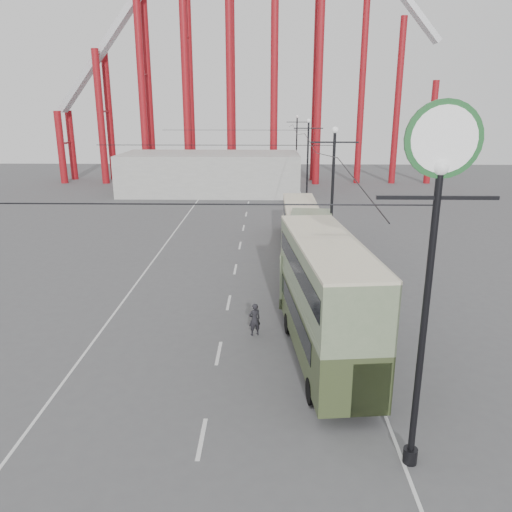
{
  "coord_description": "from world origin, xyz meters",
  "views": [
    {
      "loc": [
        1.12,
        -16.08,
        10.6
      ],
      "look_at": [
        0.56,
        9.18,
        3.0
      ],
      "focal_mm": 35.0,
      "sensor_mm": 36.0,
      "label": 1
    }
  ],
  "objects_px": {
    "pedestrian": "(255,319)",
    "single_decker_cream": "(301,221)",
    "lamp_post_near": "(436,214)",
    "single_decker_green": "(310,252)",
    "double_decker_bus": "(326,295)"
  },
  "relations": [
    {
      "from": "single_decker_cream",
      "to": "double_decker_bus",
      "type": "bearing_deg",
      "value": -90.59
    },
    {
      "from": "single_decker_green",
      "to": "single_decker_cream",
      "type": "bearing_deg",
      "value": 95.31
    },
    {
      "from": "single_decker_green",
      "to": "single_decker_cream",
      "type": "distance_m",
      "value": 9.42
    },
    {
      "from": "lamp_post_near",
      "to": "single_decker_green",
      "type": "xyz_separation_m",
      "value": [
        -1.81,
        16.62,
        -5.9
      ]
    },
    {
      "from": "lamp_post_near",
      "to": "double_decker_bus",
      "type": "relative_size",
      "value": 1.06
    },
    {
      "from": "double_decker_bus",
      "to": "single_decker_cream",
      "type": "bearing_deg",
      "value": 83.43
    },
    {
      "from": "double_decker_bus",
      "to": "single_decker_green",
      "type": "xyz_separation_m",
      "value": [
        0.18,
        10.14,
        -1.04
      ]
    },
    {
      "from": "lamp_post_near",
      "to": "single_decker_cream",
      "type": "distance_m",
      "value": 26.79
    },
    {
      "from": "lamp_post_near",
      "to": "pedestrian",
      "type": "bearing_deg",
      "value": 119.49
    },
    {
      "from": "single_decker_cream",
      "to": "pedestrian",
      "type": "relative_size",
      "value": 6.3
    },
    {
      "from": "single_decker_green",
      "to": "pedestrian",
      "type": "xyz_separation_m",
      "value": [
        -3.22,
        -7.71,
        -1.16
      ]
    },
    {
      "from": "double_decker_bus",
      "to": "lamp_post_near",
      "type": "bearing_deg",
      "value": -78.81
    },
    {
      "from": "lamp_post_near",
      "to": "double_decker_bus",
      "type": "bearing_deg",
      "value": 107.09
    },
    {
      "from": "pedestrian",
      "to": "single_decker_cream",
      "type": "bearing_deg",
      "value": -125.25
    },
    {
      "from": "single_decker_green",
      "to": "lamp_post_near",
      "type": "bearing_deg",
      "value": -78.15
    }
  ]
}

